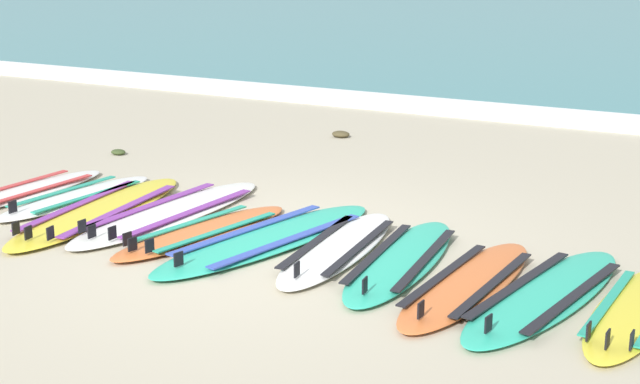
% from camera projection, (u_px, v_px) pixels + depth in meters
% --- Properties ---
extents(ground_plane, '(80.00, 80.00, 0.00)m').
position_uv_depth(ground_plane, '(261.00, 247.00, 7.81)').
color(ground_plane, '#B7AD93').
extents(wave_foam_strip, '(80.00, 0.85, 0.11)m').
position_uv_depth(wave_foam_strip, '(502.00, 112.00, 13.39)').
color(wave_foam_strip, white).
rests_on(wave_foam_strip, ground).
extents(surfboard_0, '(0.60, 1.98, 0.18)m').
position_uv_depth(surfboard_0, '(28.00, 191.00, 9.36)').
color(surfboard_0, white).
rests_on(surfboard_0, ground).
extents(surfboard_1, '(0.65, 1.96, 0.18)m').
position_uv_depth(surfboard_1, '(76.00, 197.00, 9.13)').
color(surfboard_1, white).
rests_on(surfboard_1, ground).
extents(surfboard_2, '(0.90, 2.61, 0.18)m').
position_uv_depth(surfboard_2, '(99.00, 211.00, 8.68)').
color(surfboard_2, yellow).
rests_on(surfboard_2, ground).
extents(surfboard_3, '(0.80, 2.56, 0.18)m').
position_uv_depth(surfboard_3, '(170.00, 213.00, 8.63)').
color(surfboard_3, silver).
rests_on(surfboard_3, ground).
extents(surfboard_4, '(0.87, 2.04, 0.18)m').
position_uv_depth(surfboard_4, '(203.00, 232.00, 8.08)').
color(surfboard_4, orange).
rests_on(surfboard_4, ground).
extents(surfboard_5, '(1.16, 2.63, 0.18)m').
position_uv_depth(surfboard_5, '(268.00, 239.00, 7.90)').
color(surfboard_5, '#2DB793').
rests_on(surfboard_5, ground).
extents(surfboard_6, '(0.71, 2.14, 0.18)m').
position_uv_depth(surfboard_6, '(338.00, 248.00, 7.67)').
color(surfboard_6, white).
rests_on(surfboard_6, ground).
extents(surfboard_7, '(0.75, 2.21, 0.18)m').
position_uv_depth(surfboard_7, '(401.00, 260.00, 7.38)').
color(surfboard_7, '#2DB793').
rests_on(surfboard_7, ground).
extents(surfboard_8, '(0.63, 2.14, 0.18)m').
position_uv_depth(surfboard_8, '(468.00, 283.00, 6.89)').
color(surfboard_8, orange).
rests_on(surfboard_8, ground).
extents(surfboard_9, '(0.92, 2.36, 0.18)m').
position_uv_depth(surfboard_9, '(546.00, 295.00, 6.67)').
color(surfboard_9, '#2DB793').
rests_on(surfboard_9, ground).
extents(surfboard_10, '(0.55, 1.93, 0.18)m').
position_uv_depth(surfboard_10, '(633.00, 312.00, 6.38)').
color(surfboard_10, yellow).
rests_on(surfboard_10, ground).
extents(seaweed_clump_near_shoreline, '(0.18, 0.15, 0.06)m').
position_uv_depth(seaweed_clump_near_shoreline, '(118.00, 152.00, 11.05)').
color(seaweed_clump_near_shoreline, '#384723').
rests_on(seaweed_clump_near_shoreline, ground).
extents(seaweed_clump_mid_sand, '(0.23, 0.19, 0.08)m').
position_uv_depth(seaweed_clump_mid_sand, '(341.00, 134.00, 11.99)').
color(seaweed_clump_mid_sand, '#4C4228').
rests_on(seaweed_clump_mid_sand, ground).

